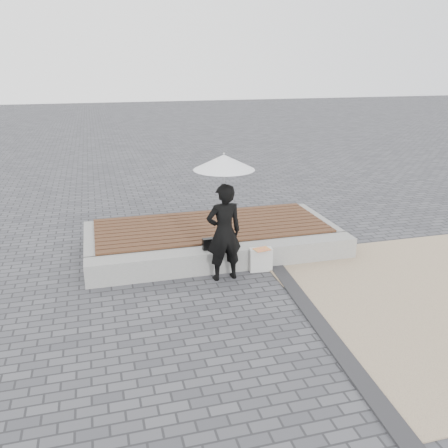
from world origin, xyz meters
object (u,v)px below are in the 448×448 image
Objects in this scene: canvas_tote at (261,259)px; seating_ledge at (227,258)px; woman at (224,232)px; handbag at (211,244)px; parasol at (224,162)px.

seating_ledge is at bearing 159.48° from canvas_tote.
woman is 5.73× the size of handbag.
handbag reaches higher than seating_ledge.
woman is 1.20m from parasol.
seating_ledge is 3.92× the size of parasol.
handbag is (-0.13, 0.41, -1.54)m from parasol.
parasol reaches higher than woman.
seating_ledge is 1.90m from parasol.
canvas_tote is at bearing -19.72° from handbag.
parasol is at bearing -163.56° from canvas_tote.
handbag is (-0.30, 0.00, 0.30)m from seating_ledge.
parasol is 3.00× the size of canvas_tote.
seating_ledge is 0.43m from handbag.
canvas_tote is (0.72, 0.15, -0.64)m from woman.
parasol is 1.98m from canvas_tote.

